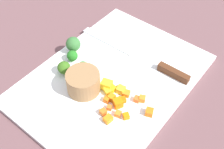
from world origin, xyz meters
name	(u,v)px	position (x,y,z in m)	size (l,w,h in m)	color
ground_plane	(112,81)	(0.00, 0.00, 0.00)	(4.00, 4.00, 0.00)	brown
cutting_board	(112,79)	(0.00, 0.00, 0.01)	(0.44, 0.32, 0.01)	white
prep_bowl	(83,82)	(-0.07, 0.03, 0.04)	(0.07, 0.07, 0.05)	#967047
chef_knife	(152,62)	(0.09, -0.05, 0.02)	(0.02, 0.31, 0.02)	silver
carrot_dice_0	(120,89)	(-0.02, -0.04, 0.02)	(0.02, 0.01, 0.01)	orange
carrot_dice_1	(123,100)	(-0.04, -0.06, 0.02)	(0.01, 0.01, 0.01)	orange
carrot_dice_2	(107,100)	(-0.06, -0.03, 0.02)	(0.01, 0.01, 0.01)	orange
carrot_dice_3	(118,114)	(-0.07, -0.08, 0.02)	(0.01, 0.01, 0.01)	orange
carrot_dice_4	(126,116)	(-0.07, -0.09, 0.02)	(0.01, 0.01, 0.01)	orange
carrot_dice_5	(137,99)	(-0.02, -0.08, 0.02)	(0.01, 0.01, 0.01)	orange
carrot_dice_6	(112,97)	(-0.05, -0.04, 0.02)	(0.01, 0.01, 0.01)	orange
carrot_dice_7	(142,99)	(-0.01, -0.09, 0.02)	(0.01, 0.01, 0.01)	orange
carrot_dice_8	(108,119)	(-0.10, -0.07, 0.02)	(0.01, 0.02, 0.01)	orange
carrot_dice_9	(126,93)	(-0.02, -0.06, 0.02)	(0.02, 0.02, 0.01)	orange
carrot_dice_10	(109,108)	(-0.07, -0.05, 0.02)	(0.01, 0.01, 0.01)	orange
carrot_dice_11	(149,112)	(-0.03, -0.12, 0.02)	(0.02, 0.02, 0.01)	orange
carrot_dice_12	(118,103)	(-0.05, -0.06, 0.02)	(0.02, 0.02, 0.02)	orange
carrot_dice_13	(103,112)	(-0.09, -0.05, 0.02)	(0.01, 0.01, 0.01)	orange
pepper_dice_0	(121,90)	(-0.02, -0.04, 0.02)	(0.02, 0.02, 0.01)	yellow
pepper_dice_1	(107,85)	(-0.03, -0.01, 0.02)	(0.02, 0.02, 0.02)	yellow
pepper_dice_2	(107,91)	(-0.04, -0.02, 0.02)	(0.02, 0.01, 0.01)	yellow
pepper_dice_3	(113,89)	(-0.03, -0.03, 0.02)	(0.01, 0.01, 0.01)	yellow
broccoli_floret_0	(73,44)	(0.01, 0.13, 0.04)	(0.04, 0.04, 0.04)	#95B36C
broccoli_floret_1	(83,67)	(-0.03, 0.06, 0.03)	(0.03, 0.03, 0.04)	#96B95B
broccoli_floret_2	(64,68)	(-0.06, 0.10, 0.03)	(0.03, 0.03, 0.03)	#8FB758
broccoli_floret_3	(72,56)	(-0.02, 0.11, 0.03)	(0.03, 0.03, 0.03)	#8BB169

